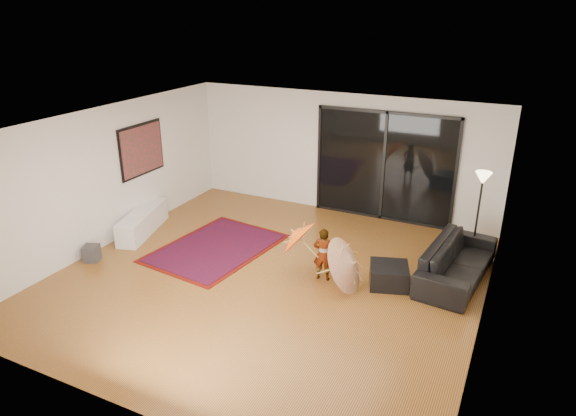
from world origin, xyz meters
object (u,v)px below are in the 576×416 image
Objects in this scene: media_console at (143,222)px; ottoman at (389,275)px; sofa at (457,261)px; child at (323,254)px.

media_console is 5.21m from ottoman.
sofa is at bearing -8.70° from media_console.
sofa reaches higher than media_console.
ottoman is at bearing -15.21° from media_console.
sofa is 2.32m from child.
media_console is 2.66× the size of ottoman.
child reaches higher than sofa.
ottoman is 0.67× the size of child.
ottoman is at bearing -175.06° from child.
media_console is 1.78× the size of child.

